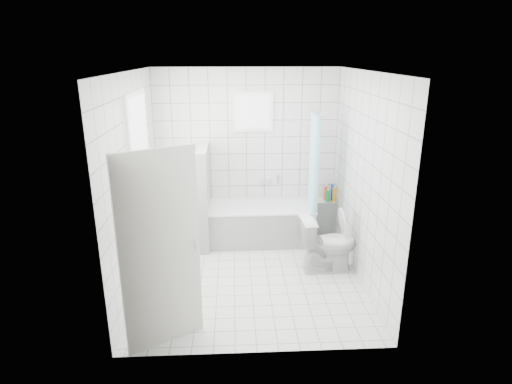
{
  "coord_description": "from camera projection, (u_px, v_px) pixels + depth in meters",
  "views": [
    {
      "loc": [
        -0.19,
        -4.99,
        2.81
      ],
      "look_at": [
        0.09,
        0.35,
        1.05
      ],
      "focal_mm": 30.0,
      "sensor_mm": 36.0,
      "label": 1
    }
  ],
  "objects": [
    {
      "name": "tiled_ledge",
      "position": [
        328.0,
        216.0,
        6.91
      ],
      "size": [
        0.4,
        0.24,
        0.55
      ],
      "primitive_type": "cube",
      "color": "white",
      "rests_on": "ground"
    },
    {
      "name": "tub_faucet",
      "position": [
        266.0,
        182.0,
        6.75
      ],
      "size": [
        0.18,
        0.06,
        0.06
      ],
      "primitive_type": "cube",
      "color": "silver",
      "rests_on": "wall_back"
    },
    {
      "name": "sill_bottles",
      "position": [
        150.0,
        199.0,
        5.55
      ],
      "size": [
        0.16,
        0.62,
        0.18
      ],
      "color": "#2CC8BF",
      "rests_on": "window_sill"
    },
    {
      "name": "curtain_rod",
      "position": [
        313.0,
        111.0,
        6.08
      ],
      "size": [
        0.02,
        0.8,
        0.02
      ],
      "primitive_type": "cylinder",
      "rotation": [
        1.57,
        0.0,
        0.0
      ],
      "color": "silver",
      "rests_on": "wall_back"
    },
    {
      "name": "ledge_bottles",
      "position": [
        330.0,
        194.0,
        6.76
      ],
      "size": [
        0.18,
        0.15,
        0.27
      ],
      "color": "red",
      "rests_on": "tiled_ledge"
    },
    {
      "name": "door",
      "position": [
        160.0,
        252.0,
        4.05
      ],
      "size": [
        0.71,
        0.45,
        2.0
      ],
      "primitive_type": "cube",
      "rotation": [
        0.0,
        0.0,
        -1.03
      ],
      "color": "silver",
      "rests_on": "ground"
    },
    {
      "name": "bathtub",
      "position": [
        261.0,
        223.0,
        6.61
      ],
      "size": [
        1.59,
        0.77,
        0.58
      ],
      "color": "white",
      "rests_on": "ground"
    },
    {
      "name": "toilet",
      "position": [
        328.0,
        244.0,
        5.68
      ],
      "size": [
        0.79,
        0.5,
        0.77
      ],
      "primitive_type": "imported",
      "rotation": [
        0.0,
        0.0,
        1.68
      ],
      "color": "white",
      "rests_on": "ground"
    },
    {
      "name": "window_back",
      "position": [
        253.0,
        112.0,
        6.39
      ],
      "size": [
        0.5,
        0.01,
        0.5
      ],
      "primitive_type": "cube",
      "color": "white",
      "rests_on": "wall_back"
    },
    {
      "name": "ground",
      "position": [
        251.0,
        276.0,
        5.62
      ],
      "size": [
        3.0,
        3.0,
        0.0
      ],
      "primitive_type": "plane",
      "color": "white",
      "rests_on": "ground"
    },
    {
      "name": "window_sill",
      "position": [
        149.0,
        209.0,
        5.57
      ],
      "size": [
        0.18,
        1.02,
        0.08
      ],
      "primitive_type": "cube",
      "color": "white",
      "rests_on": "wall_left"
    },
    {
      "name": "wall_right",
      "position": [
        363.0,
        180.0,
        5.28
      ],
      "size": [
        0.02,
        3.0,
        2.6
      ],
      "primitive_type": "cube",
      "color": "white",
      "rests_on": "ground"
    },
    {
      "name": "partition_wall",
      "position": [
        204.0,
        197.0,
        6.37
      ],
      "size": [
        0.15,
        0.85,
        1.5
      ],
      "primitive_type": "cube",
      "color": "white",
      "rests_on": "ground"
    },
    {
      "name": "wall_left",
      "position": [
        134.0,
        183.0,
        5.14
      ],
      "size": [
        0.02,
        3.0,
        2.6
      ],
      "primitive_type": "cube",
      "color": "white",
      "rests_on": "ground"
    },
    {
      "name": "shower_curtain",
      "position": [
        312.0,
        175.0,
        6.24
      ],
      "size": [
        0.14,
        0.48,
        1.78
      ],
      "primitive_type": null,
      "color": "#51D7EF",
      "rests_on": "curtain_rod"
    },
    {
      "name": "wall_front",
      "position": [
        257.0,
        230.0,
        3.79
      ],
      "size": [
        2.8,
        0.02,
        2.6
      ],
      "primitive_type": "cube",
      "color": "white",
      "rests_on": "ground"
    },
    {
      "name": "ceiling",
      "position": [
        250.0,
        71.0,
        4.81
      ],
      "size": [
        3.0,
        3.0,
        0.0
      ],
      "primitive_type": "plane",
      "rotation": [
        3.14,
        0.0,
        0.0
      ],
      "color": "white",
      "rests_on": "ground"
    },
    {
      "name": "window_left",
      "position": [
        141.0,
        153.0,
        5.34
      ],
      "size": [
        0.01,
        0.9,
        1.4
      ],
      "primitive_type": "cube",
      "color": "white",
      "rests_on": "wall_left"
    },
    {
      "name": "wall_back",
      "position": [
        247.0,
        154.0,
        6.64
      ],
      "size": [
        2.8,
        0.02,
        2.6
      ],
      "primitive_type": "cube",
      "color": "white",
      "rests_on": "ground"
    }
  ]
}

